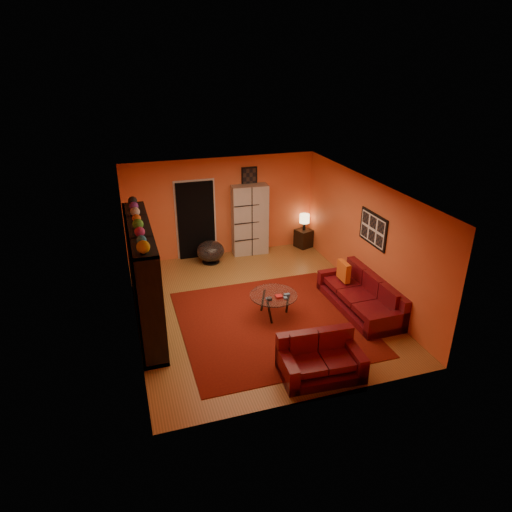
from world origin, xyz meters
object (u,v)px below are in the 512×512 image
object	(u,v)px
sofa	(363,296)
entertainment_unit	(144,277)
loveseat	(319,358)
table_lamp	(304,219)
tv	(147,282)
bowl_chair	(210,251)
side_table	(304,238)
storage_cabinet	(250,220)
coffee_table	(274,297)

from	to	relation	value
sofa	entertainment_unit	bearing A→B (deg)	169.52
loveseat	table_lamp	distance (m)	5.53
tv	bowl_chair	size ratio (longest dim) A/B	1.21
loveseat	side_table	world-z (taller)	loveseat
side_table	tv	bearing A→B (deg)	-148.03
loveseat	bowl_chair	xyz separation A→B (m)	(-0.80, 4.92, 0.02)
tv	storage_cabinet	distance (m)	4.08
entertainment_unit	table_lamp	world-z (taller)	entertainment_unit
storage_cabinet	side_table	size ratio (longest dim) A/B	3.76
bowl_chair	coffee_table	bearing A→B (deg)	-77.34
sofa	coffee_table	size ratio (longest dim) A/B	2.31
sofa	table_lamp	size ratio (longest dim) A/B	4.99
tv	sofa	size ratio (longest dim) A/B	0.38
bowl_chair	loveseat	bearing A→B (deg)	-80.82
loveseat	sofa	bearing A→B (deg)	-43.34
storage_cabinet	table_lamp	world-z (taller)	storage_cabinet
entertainment_unit	storage_cabinet	xyz separation A→B (m)	(2.98, 2.80, -0.11)
sofa	table_lamp	xyz separation A→B (m)	(0.11, 3.49, 0.53)
bowl_chair	table_lamp	xyz separation A→B (m)	(2.70, 0.24, 0.51)
loveseat	storage_cabinet	distance (m)	5.27
tv	storage_cabinet	world-z (taller)	storage_cabinet
storage_cabinet	bowl_chair	bearing A→B (deg)	-162.44
loveseat	tv	bearing A→B (deg)	50.89
bowl_chair	side_table	distance (m)	2.71
loveseat	table_lamp	xyz separation A→B (m)	(1.90, 5.17, 0.53)
tv	loveseat	world-z (taller)	tv
storage_cabinet	bowl_chair	size ratio (longest dim) A/B	2.64
loveseat	side_table	bearing A→B (deg)	-16.64
coffee_table	storage_cabinet	size ratio (longest dim) A/B	0.52
entertainment_unit	storage_cabinet	bearing A→B (deg)	43.25
loveseat	storage_cabinet	world-z (taller)	storage_cabinet
sofa	storage_cabinet	distance (m)	3.88
sofa	loveseat	distance (m)	2.45
entertainment_unit	bowl_chair	bearing A→B (deg)	53.86
storage_cabinet	side_table	xyz separation A→B (m)	(1.55, -0.06, -0.69)
loveseat	table_lamp	size ratio (longest dim) A/B	3.12
storage_cabinet	tv	bearing A→B (deg)	-132.82
tv	entertainment_unit	bearing A→B (deg)	45.62
entertainment_unit	sofa	distance (m)	4.54
bowl_chair	side_table	world-z (taller)	bowl_chair
table_lamp	entertainment_unit	bearing A→B (deg)	-148.77
storage_cabinet	table_lamp	size ratio (longest dim) A/B	4.17
storage_cabinet	bowl_chair	world-z (taller)	storage_cabinet
table_lamp	loveseat	bearing A→B (deg)	-110.23
sofa	side_table	bearing A→B (deg)	87.30
sofa	storage_cabinet	bearing A→B (deg)	111.18
loveseat	coffee_table	size ratio (longest dim) A/B	1.44
entertainment_unit	tv	size ratio (longest dim) A/B	3.50
entertainment_unit	coffee_table	bearing A→B (deg)	-10.65
tv	sofa	bearing A→B (deg)	-99.09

